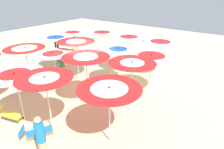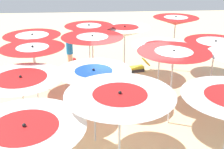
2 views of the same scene
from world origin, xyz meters
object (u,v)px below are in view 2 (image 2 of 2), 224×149
object	(u,v)px
beach_umbrella_10	(92,41)
beach_ball	(74,60)
beach_umbrella_8	(120,101)
lounger_1	(136,67)
beach_umbrella_2	(215,46)
beach_umbrella_15	(33,39)
beach_umbrella_12	(25,135)
beach_umbrella_3	(176,21)
beach_umbrella_5	(173,56)
lounger_3	(95,69)
beach_umbrella_11	(89,31)
beach_umbrella_14	(33,52)
beach_umbrella_13	(21,83)
beach_umbrella_7	(125,32)
beach_umbrella_9	(94,77)
beach_umbrella_6	(160,49)
beachgoer_0	(70,52)

from	to	relation	value
beach_umbrella_10	beach_ball	xyz separation A→B (m)	(-4.16, -0.93, -2.15)
beach_umbrella_8	lounger_1	bearing A→B (deg)	168.22
beach_umbrella_2	beach_umbrella_15	xyz separation A→B (m)	(-1.04, -6.68, 0.09)
beach_umbrella_8	beach_umbrella_12	distance (m)	1.91
beach_umbrella_3	beach_umbrella_8	size ratio (longest dim) A/B	1.01
beach_umbrella_5	lounger_3	bearing A→B (deg)	-153.06
beach_umbrella_5	beach_umbrella_12	distance (m)	4.96
beach_umbrella_3	beach_umbrella_11	bearing A→B (deg)	-79.44
lounger_1	lounger_3	bearing A→B (deg)	-14.24
beach_umbrella_11	beach_ball	world-z (taller)	beach_umbrella_11
beach_umbrella_3	beach_umbrella_14	xyz separation A→B (m)	(3.67, -5.55, -0.11)
beach_umbrella_2	beach_umbrella_13	size ratio (longest dim) A/B	1.01
beach_umbrella_14	beach_ball	xyz separation A→B (m)	(-4.94, 0.92, -2.05)
beach_umbrella_7	beach_umbrella_10	distance (m)	2.86
beach_umbrella_5	beach_ball	bearing A→B (deg)	-150.67
lounger_1	lounger_3	world-z (taller)	lounger_3
beach_umbrella_8	beach_umbrella_9	distance (m)	1.96
beach_umbrella_14	lounger_1	world-z (taller)	beach_umbrella_14
beach_umbrella_6	beach_umbrella_7	bearing A→B (deg)	-159.65
beach_umbrella_8	beach_umbrella_11	bearing A→B (deg)	-174.69
beach_umbrella_7	beach_umbrella_9	size ratio (longest dim) A/B	0.99
beach_umbrella_3	beach_umbrella_6	bearing A→B (deg)	-24.81
beach_umbrella_13	lounger_3	size ratio (longest dim) A/B	1.84
beachgoer_0	beach_umbrella_8	bearing A→B (deg)	116.64
beach_umbrella_6	beach_umbrella_7	size ratio (longest dim) A/B	0.98
beach_umbrella_3	beach_umbrella_6	world-z (taller)	beach_umbrella_3
beach_umbrella_9	lounger_3	bearing A→B (deg)	178.74
beach_umbrella_8	beach_umbrella_15	size ratio (longest dim) A/B	1.10
beach_umbrella_11	beach_umbrella_8	bearing A→B (deg)	5.31
beach_umbrella_3	beach_umbrella_7	size ratio (longest dim) A/B	1.13
beach_umbrella_8	beach_umbrella_9	xyz separation A→B (m)	(-1.87, -0.50, -0.25)
beach_umbrella_13	beach_umbrella_15	size ratio (longest dim) A/B	0.97
lounger_1	beach_umbrella_3	bearing A→B (deg)	167.37
beach_umbrella_3	beach_ball	world-z (taller)	beach_umbrella_3
beach_umbrella_3	lounger_1	world-z (taller)	beach_umbrella_3
beach_umbrella_8	beach_umbrella_13	xyz separation A→B (m)	(-1.66, -2.34, -0.28)
beach_umbrella_12	beach_umbrella_13	xyz separation A→B (m)	(-2.42, -0.59, -0.08)
beach_umbrella_10	lounger_1	bearing A→B (deg)	144.70
beach_umbrella_5	beach_umbrella_15	distance (m)	5.46
beach_umbrella_5	beach_umbrella_11	size ratio (longest dim) A/B	1.03
beach_umbrella_2	beach_umbrella_14	size ratio (longest dim) A/B	0.92
beach_umbrella_13	lounger_3	world-z (taller)	beach_umbrella_13
beach_umbrella_10	beachgoer_0	distance (m)	3.66
beach_umbrella_2	beachgoer_0	xyz separation A→B (m)	(-2.97, -5.46, -1.05)
beach_umbrella_6	lounger_3	world-z (taller)	beach_umbrella_6
lounger_1	beach_ball	xyz separation A→B (m)	(-1.37, -2.91, -0.06)
beach_umbrella_2	beach_umbrella_11	distance (m)	4.94
beach_umbrella_2	beach_umbrella_7	distance (m)	3.76
beach_umbrella_5	beach_umbrella_9	distance (m)	2.49
beach_umbrella_2	lounger_1	distance (m)	3.94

